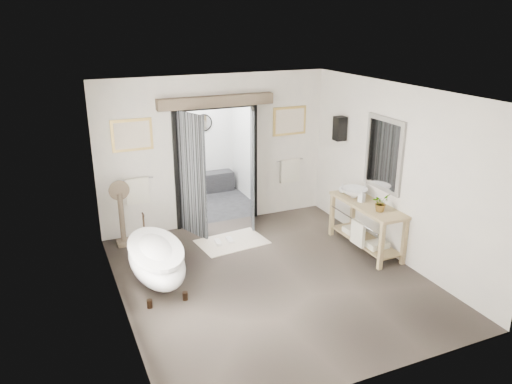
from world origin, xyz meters
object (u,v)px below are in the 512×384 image
clawfoot_tub (156,259)px  basin (354,193)px  rug (232,242)px  vanity (366,222)px

clawfoot_tub → basin: (3.60, 0.12, 0.51)m
rug → basin: 2.36m
basin → clawfoot_tub: bearing=-165.4°
clawfoot_tub → basin: basin is taller
clawfoot_tub → rug: size_ratio=1.47×
vanity → rug: 2.41m
rug → basin: size_ratio=2.54×
vanity → clawfoot_tub: bearing=175.9°
vanity → basin: (-0.01, 0.38, 0.43)m
rug → clawfoot_tub: bearing=-149.6°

